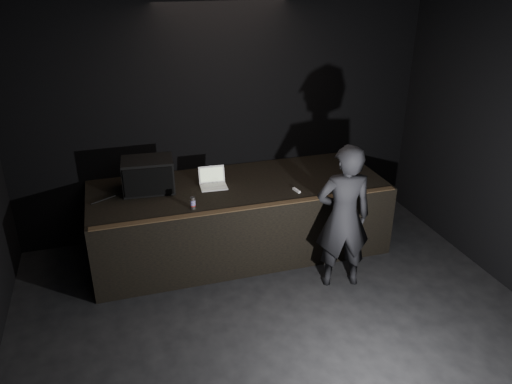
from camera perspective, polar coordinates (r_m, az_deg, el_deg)
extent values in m
cube|color=black|center=(7.23, -3.72, 8.66)|extent=(6.00, 0.10, 3.50)
cube|color=black|center=(3.63, 9.37, 20.28)|extent=(6.00, 7.00, 0.04)
cube|color=black|center=(7.01, -1.96, -2.90)|extent=(4.00, 1.50, 1.00)
cube|color=brown|center=(6.17, -0.31, -1.71)|extent=(3.92, 0.10, 0.01)
cube|color=black|center=(6.69, -12.22, 1.93)|extent=(0.69, 0.51, 0.44)
cube|color=black|center=(6.47, -12.18, 1.11)|extent=(0.62, 0.07, 0.38)
cylinder|color=black|center=(6.74, -15.34, -0.23)|extent=(0.73, 0.42, 0.02)
cube|color=silver|center=(6.73, -4.86, 0.58)|extent=(0.37, 0.26, 0.02)
cube|color=silver|center=(6.72, -4.86, 0.66)|extent=(0.30, 0.16, 0.00)
cube|color=silver|center=(6.82, -5.10, 2.04)|extent=(0.36, 0.09, 0.23)
cube|color=#A2CD3C|center=(6.81, -5.09, 2.01)|extent=(0.31, 0.07, 0.18)
cylinder|color=silver|center=(6.16, -7.24, -1.25)|extent=(0.06, 0.06, 0.15)
cylinder|color=#291C9B|center=(6.15, -7.24, -1.22)|extent=(0.06, 0.06, 0.07)
cylinder|color=#B41F10|center=(6.17, -7.22, -1.53)|extent=(0.06, 0.06, 0.01)
cylinder|color=white|center=(6.77, -4.74, 1.16)|extent=(0.08, 0.08, 0.10)
cube|color=white|center=(6.61, 4.66, 0.19)|extent=(0.07, 0.15, 0.03)
imported|color=black|center=(6.16, 9.94, -2.87)|extent=(0.75, 0.56, 1.88)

